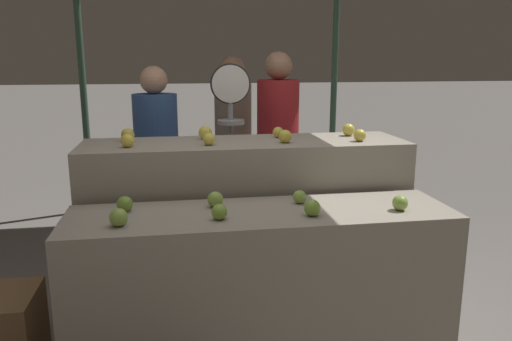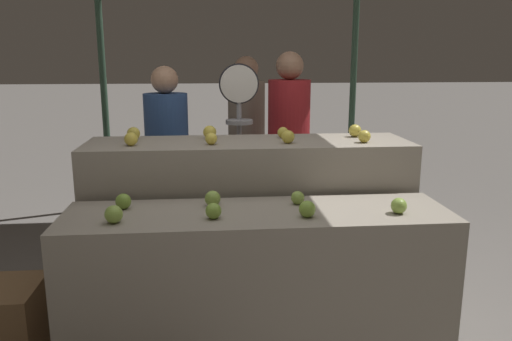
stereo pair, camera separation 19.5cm
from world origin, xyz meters
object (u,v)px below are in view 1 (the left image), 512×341
(person_customer_right, at_px, (157,154))
(person_vendor_at_scale, at_px, (278,140))
(person_customer_left, at_px, (233,134))
(produce_scale, at_px, (231,123))

(person_customer_right, bearing_deg, person_vendor_at_scale, 166.20)
(person_vendor_at_scale, height_order, person_customer_left, person_vendor_at_scale)
(produce_scale, height_order, person_vendor_at_scale, person_vendor_at_scale)
(produce_scale, bearing_deg, person_customer_left, 82.16)
(person_vendor_at_scale, bearing_deg, produce_scale, 32.87)
(produce_scale, relative_size, person_customer_left, 0.97)
(person_customer_left, height_order, person_customer_right, person_customer_left)
(produce_scale, xyz_separation_m, person_vendor_at_scale, (0.43, 0.35, -0.19))
(produce_scale, height_order, person_customer_left, person_customer_left)
(person_customer_left, distance_m, person_customer_right, 0.90)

